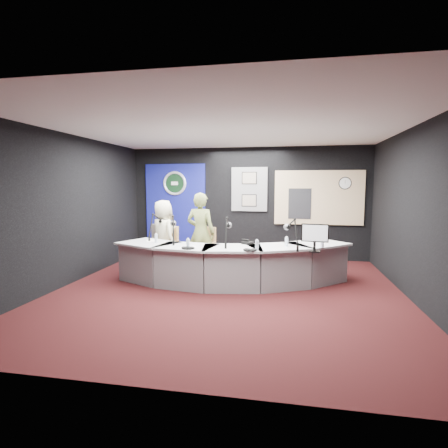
% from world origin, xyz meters
% --- Properties ---
extents(ground, '(6.00, 6.00, 0.00)m').
position_xyz_m(ground, '(0.00, 0.00, 0.00)').
color(ground, black).
rests_on(ground, ground).
extents(ceiling, '(6.00, 6.00, 0.02)m').
position_xyz_m(ceiling, '(0.00, 0.00, 2.80)').
color(ceiling, silver).
rests_on(ceiling, ground).
extents(wall_back, '(6.00, 0.02, 2.80)m').
position_xyz_m(wall_back, '(0.00, 3.00, 1.40)').
color(wall_back, black).
rests_on(wall_back, ground).
extents(wall_front, '(6.00, 0.02, 2.80)m').
position_xyz_m(wall_front, '(0.00, -3.00, 1.40)').
color(wall_front, black).
rests_on(wall_front, ground).
extents(wall_left, '(0.02, 6.00, 2.80)m').
position_xyz_m(wall_left, '(-3.00, 0.00, 1.40)').
color(wall_left, black).
rests_on(wall_left, ground).
extents(wall_right, '(0.02, 6.00, 2.80)m').
position_xyz_m(wall_right, '(3.00, 0.00, 1.40)').
color(wall_right, black).
rests_on(wall_right, ground).
extents(broadcast_desk, '(4.50, 1.90, 0.75)m').
position_xyz_m(broadcast_desk, '(-0.05, 0.55, 0.38)').
color(broadcast_desk, '#B0B2B4').
rests_on(broadcast_desk, ground).
extents(backdrop_panel, '(1.60, 0.05, 2.30)m').
position_xyz_m(backdrop_panel, '(-1.90, 2.97, 1.25)').
color(backdrop_panel, navy).
rests_on(backdrop_panel, wall_back).
extents(agency_seal, '(0.63, 0.07, 0.63)m').
position_xyz_m(agency_seal, '(-1.90, 2.93, 1.90)').
color(agency_seal, silver).
rests_on(agency_seal, backdrop_panel).
extents(seal_center, '(0.48, 0.01, 0.48)m').
position_xyz_m(seal_center, '(-1.90, 2.94, 1.90)').
color(seal_center, black).
rests_on(seal_center, backdrop_panel).
extents(pinboard, '(0.90, 0.04, 1.10)m').
position_xyz_m(pinboard, '(0.05, 2.97, 1.75)').
color(pinboard, slate).
rests_on(pinboard, wall_back).
extents(framed_photo_upper, '(0.34, 0.02, 0.27)m').
position_xyz_m(framed_photo_upper, '(0.05, 2.94, 2.03)').
color(framed_photo_upper, '#7E6E5C').
rests_on(framed_photo_upper, pinboard).
extents(framed_photo_lower, '(0.34, 0.02, 0.27)m').
position_xyz_m(framed_photo_lower, '(0.05, 2.94, 1.47)').
color(framed_photo_lower, '#7E6E5C').
rests_on(framed_photo_lower, pinboard).
extents(booth_window_frame, '(2.12, 0.06, 1.32)m').
position_xyz_m(booth_window_frame, '(1.75, 2.97, 1.55)').
color(booth_window_frame, tan).
rests_on(booth_window_frame, wall_back).
extents(booth_glow, '(2.00, 0.02, 1.20)m').
position_xyz_m(booth_glow, '(1.75, 2.96, 1.55)').
color(booth_glow, '#FFD2A1').
rests_on(booth_glow, booth_window_frame).
extents(equipment_rack, '(0.55, 0.02, 0.75)m').
position_xyz_m(equipment_rack, '(1.30, 2.94, 1.40)').
color(equipment_rack, black).
rests_on(equipment_rack, booth_window_frame).
extents(wall_clock, '(0.28, 0.01, 0.28)m').
position_xyz_m(wall_clock, '(2.35, 2.94, 1.90)').
color(wall_clock, white).
rests_on(wall_clock, booth_window_frame).
extents(armchair_left, '(0.68, 0.68, 0.86)m').
position_xyz_m(armchair_left, '(-1.65, 1.35, 0.43)').
color(armchair_left, tan).
rests_on(armchair_left, ground).
extents(armchair_right, '(0.69, 0.69, 0.98)m').
position_xyz_m(armchair_right, '(-0.78, 1.25, 0.49)').
color(armchair_right, tan).
rests_on(armchair_right, ground).
extents(draped_jacket, '(0.46, 0.38, 0.70)m').
position_xyz_m(draped_jacket, '(-1.82, 1.55, 0.62)').
color(draped_jacket, slate).
rests_on(draped_jacket, armchair_left).
extents(person_man, '(0.88, 0.86, 1.53)m').
position_xyz_m(person_man, '(-1.65, 1.35, 0.77)').
color(person_man, beige).
rests_on(person_man, ground).
extents(person_woman, '(0.68, 0.51, 1.70)m').
position_xyz_m(person_woman, '(-0.78, 1.25, 0.85)').
color(person_woman, olive).
rests_on(person_woman, ground).
extents(computer_monitor, '(0.49, 0.10, 0.33)m').
position_xyz_m(computer_monitor, '(1.46, 0.04, 1.07)').
color(computer_monitor, black).
rests_on(computer_monitor, broadcast_desk).
extents(desk_phone, '(0.23, 0.22, 0.05)m').
position_xyz_m(desk_phone, '(0.28, 0.61, 0.78)').
color(desk_phone, black).
rests_on(desk_phone, broadcast_desk).
extents(headphones_near, '(0.21, 0.21, 0.04)m').
position_xyz_m(headphones_near, '(0.40, -0.06, 0.77)').
color(headphones_near, black).
rests_on(headphones_near, broadcast_desk).
extents(headphones_far, '(0.23, 0.23, 0.04)m').
position_xyz_m(headphones_far, '(-0.68, -0.07, 0.77)').
color(headphones_far, black).
rests_on(headphones_far, broadcast_desk).
extents(paper_stack, '(0.31, 0.35, 0.00)m').
position_xyz_m(paper_stack, '(-1.64, 0.66, 0.75)').
color(paper_stack, white).
rests_on(paper_stack, broadcast_desk).
extents(notepad, '(0.27, 0.33, 0.00)m').
position_xyz_m(notepad, '(-0.74, 0.06, 0.75)').
color(notepad, white).
rests_on(notepad, broadcast_desk).
extents(boom_mic_a, '(0.17, 0.74, 0.60)m').
position_xyz_m(boom_mic_a, '(-1.65, 0.93, 1.05)').
color(boom_mic_a, black).
rests_on(boom_mic_a, broadcast_desk).
extents(boom_mic_b, '(0.32, 0.71, 0.60)m').
position_xyz_m(boom_mic_b, '(-1.14, 0.53, 1.05)').
color(boom_mic_b, black).
rests_on(boom_mic_b, broadcast_desk).
extents(boom_mic_c, '(0.17, 0.74, 0.60)m').
position_xyz_m(boom_mic_c, '(-0.06, 0.39, 1.05)').
color(boom_mic_c, black).
rests_on(boom_mic_c, broadcast_desk).
extents(boom_mic_d, '(0.31, 0.71, 0.60)m').
position_xyz_m(boom_mic_d, '(1.10, 0.32, 1.05)').
color(boom_mic_d, black).
rests_on(boom_mic_d, broadcast_desk).
extents(water_bottles, '(3.16, 0.57, 0.18)m').
position_xyz_m(water_bottles, '(0.08, 0.26, 0.84)').
color(water_bottles, silver).
rests_on(water_bottles, broadcast_desk).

